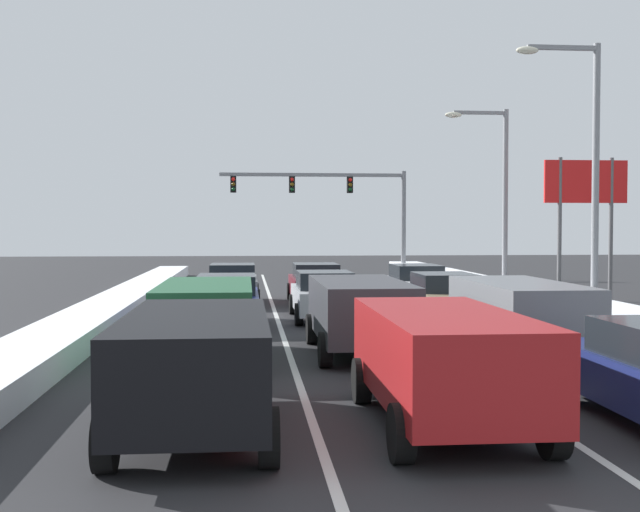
% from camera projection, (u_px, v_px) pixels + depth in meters
% --- Properties ---
extents(ground_plane, '(120.00, 120.00, 0.00)m').
position_uv_depth(ground_plane, '(344.00, 332.00, 22.15)').
color(ground_plane, '#28282B').
extents(lane_stripe_between_right_lane_and_center_lane, '(0.14, 46.01, 0.01)m').
position_uv_depth(lane_stripe_between_right_lane_and_center_lane, '(380.00, 315.00, 26.47)').
color(lane_stripe_between_right_lane_and_center_lane, silver).
rests_on(lane_stripe_between_right_lane_and_center_lane, ground).
extents(lane_stripe_between_center_lane_and_left_lane, '(0.14, 46.01, 0.01)m').
position_uv_depth(lane_stripe_between_center_lane_and_left_lane, '(276.00, 316.00, 26.16)').
color(lane_stripe_between_center_lane_and_left_lane, silver).
rests_on(lane_stripe_between_center_lane_and_left_lane, ground).
extents(snow_bank_right_shoulder, '(1.73, 46.01, 0.78)m').
position_uv_depth(snow_bank_right_shoulder, '(537.00, 302.00, 26.94)').
color(snow_bank_right_shoulder, white).
rests_on(snow_bank_right_shoulder, ground).
extents(snow_bank_left_shoulder, '(1.67, 46.01, 0.56)m').
position_uv_depth(snow_bank_left_shoulder, '(110.00, 309.00, 25.67)').
color(snow_bank_left_shoulder, white).
rests_on(snow_bank_left_shoulder, ground).
extents(suv_gray_right_lane_second, '(2.16, 4.90, 1.67)m').
position_uv_depth(suv_gray_right_lane_second, '(520.00, 311.00, 17.87)').
color(suv_gray_right_lane_second, slate).
rests_on(suv_gray_right_lane_second, ground).
extents(sedan_tan_right_lane_third, '(2.00, 4.50, 1.51)m').
position_uv_depth(sedan_tan_right_lane_third, '(443.00, 298.00, 24.20)').
color(sedan_tan_right_lane_third, '#937F60').
rests_on(sedan_tan_right_lane_third, ground).
extents(sedan_white_right_lane_fourth, '(2.00, 4.50, 1.51)m').
position_uv_depth(sedan_white_right_lane_fourth, '(415.00, 285.00, 29.73)').
color(sedan_white_right_lane_fourth, silver).
rests_on(sedan_white_right_lane_fourth, ground).
extents(suv_red_center_lane_nearest, '(2.16, 4.90, 1.67)m').
position_uv_depth(suv_red_center_lane_nearest, '(445.00, 357.00, 11.56)').
color(suv_red_center_lane_nearest, maroon).
rests_on(suv_red_center_lane_nearest, ground).
extents(suv_charcoal_center_lane_second, '(2.16, 4.90, 1.67)m').
position_uv_depth(suv_charcoal_center_lane_second, '(360.00, 310.00, 18.29)').
color(suv_charcoal_center_lane_second, '#38383D').
rests_on(suv_charcoal_center_lane_second, ground).
extents(sedan_silver_center_lane_third, '(2.00, 4.50, 1.51)m').
position_uv_depth(sedan_silver_center_lane_third, '(324.00, 295.00, 25.21)').
color(sedan_silver_center_lane_third, '#B7BABF').
rests_on(sedan_silver_center_lane_third, ground).
extents(sedan_maroon_center_lane_fourth, '(2.00, 4.50, 1.51)m').
position_uv_depth(sedan_maroon_center_lane_fourth, '(315.00, 283.00, 30.72)').
color(sedan_maroon_center_lane_fourth, maroon).
rests_on(sedan_maroon_center_lane_fourth, ground).
extents(suv_black_left_lane_nearest, '(2.16, 4.90, 1.67)m').
position_uv_depth(suv_black_left_lane_nearest, '(196.00, 362.00, 11.19)').
color(suv_black_left_lane_nearest, black).
rests_on(suv_black_left_lane_nearest, ground).
extents(suv_green_left_lane_second, '(2.16, 4.90, 1.67)m').
position_uv_depth(suv_green_left_lane_second, '(206.00, 314.00, 17.35)').
color(suv_green_left_lane_second, '#1E5633').
rests_on(suv_green_left_lane_second, ground).
extents(sedan_navy_left_lane_third, '(2.00, 4.50, 1.51)m').
position_uv_depth(sedan_navy_left_lane_third, '(227.00, 300.00, 23.40)').
color(sedan_navy_left_lane_third, navy).
rests_on(sedan_navy_left_lane_third, ground).
extents(sedan_gray_left_lane_fourth, '(2.00, 4.50, 1.51)m').
position_uv_depth(sedan_gray_left_lane_fourth, '(233.00, 284.00, 30.37)').
color(sedan_gray_left_lane_fourth, slate).
rests_on(sedan_gray_left_lane_fourth, ground).
extents(traffic_light_gantry, '(10.94, 0.47, 6.20)m').
position_uv_depth(traffic_light_gantry, '(339.00, 196.00, 47.20)').
color(traffic_light_gantry, slate).
rests_on(traffic_light_gantry, ground).
extents(street_lamp_right_near, '(2.66, 0.36, 8.51)m').
position_uv_depth(street_lamp_right_near, '(585.00, 156.00, 24.76)').
color(street_lamp_right_near, gray).
rests_on(street_lamp_right_near, ground).
extents(street_lamp_right_mid, '(2.66, 0.36, 7.72)m').
position_uv_depth(street_lamp_right_mid, '(496.00, 184.00, 33.09)').
color(street_lamp_right_mid, gray).
rests_on(street_lamp_right_mid, ground).
extents(roadside_sign_right, '(3.20, 0.16, 5.50)m').
position_uv_depth(roadside_sign_right, '(586.00, 197.00, 30.25)').
color(roadside_sign_right, '#59595B').
rests_on(roadside_sign_right, ground).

